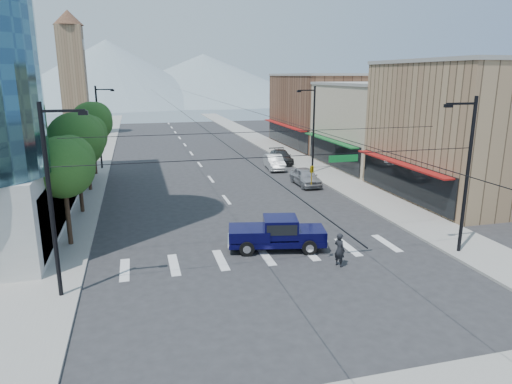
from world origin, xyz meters
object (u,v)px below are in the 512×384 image
Objects in this scene: pickup_truck at (276,233)px; parked_car_mid at (274,162)px; pedestrian at (340,250)px; parked_car_far at (281,157)px; parked_car_near at (306,177)px.

pickup_truck is 23.90m from parked_car_mid.
pedestrian is (2.56, -3.26, -0.08)m from pickup_truck.
pedestrian is at bearing -94.10° from parked_car_mid.
parked_car_far is at bearing -35.10° from pedestrian.
parked_car_mid is (6.88, 22.88, -0.22)m from pickup_truck.
parked_car_mid reaches higher than parked_car_far.
pickup_truck reaches higher than parked_car_mid.
parked_car_far is at bearing 84.43° from parked_car_near.
parked_car_far is (6.13, 29.37, -0.17)m from pedestrian.
pedestrian reaches higher than parked_car_mid.
parked_car_mid is at bearing 94.84° from parked_car_near.
parked_car_mid is 3.69m from parked_car_far.
pickup_truck reaches higher than parked_car_near.
parked_car_mid is (4.33, 26.15, -0.14)m from pedestrian.
pickup_truck is 3.25× the size of pedestrian.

